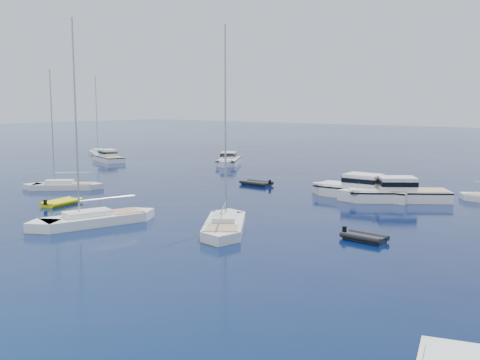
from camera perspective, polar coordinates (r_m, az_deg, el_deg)
The scene contains 11 objects.
motor_cruiser_centre at distance 57.50m, azimuth 11.85°, elevation -1.68°, with size 3.44×11.26×2.95m, color white, non-canonical shape.
motor_cruiser_far_l at distance 92.96m, azimuth -12.97°, elevation 1.83°, with size 2.79×9.13×2.40m, color white, non-canonical shape.
motor_cruiser_distant at distance 56.15m, azimuth 15.00°, elevation -2.01°, with size 3.40×11.11×2.92m, color white, non-canonical shape.
motor_cruiser_horizon at distance 85.79m, azimuth -1.15°, elevation 1.54°, with size 2.79×9.13×2.40m, color white, non-canonical shape.
sailboat_fore at distance 45.29m, azimuth -14.29°, elevation -4.28°, with size 2.80×10.77×15.83m, color white, non-canonical shape.
sailboat_mid_r at distance 41.99m, azimuth -1.53°, elevation -4.98°, with size 2.70×10.40×15.29m, color silver, non-canonical shape.
sailboat_mid_l at distance 64.38m, azimuth -17.09°, elevation -0.87°, with size 2.32×8.93×13.13m, color silver, non-canonical shape.
sailboat_far_l at distance 104.05m, azimuth -13.81°, elevation 2.41°, with size 2.53×9.72×14.29m, color silver, non-canonical shape.
tender_yellow at distance 54.64m, azimuth -17.25°, elevation -2.36°, with size 2.08×3.82×0.95m, color yellow, non-canonical shape.
tender_grey_near at distance 39.78m, azimuth 12.19°, elevation -5.87°, with size 1.77×3.14×0.95m, color black, non-canonical shape.
tender_grey_far at distance 64.56m, azimuth 1.63°, elevation -0.50°, with size 2.07×3.79×0.95m, color black, non-canonical shape.
Camera 1 is at (32.40, -16.25, 9.23)m, focal length 43.12 mm.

